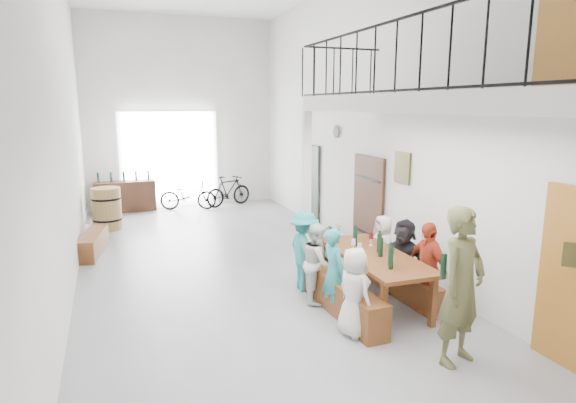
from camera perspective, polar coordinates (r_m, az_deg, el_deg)
name	(u,v)px	position (r m, az deg, el deg)	size (l,w,h in m)	color
floor	(234,265)	(9.27, -6.47, -7.46)	(12.00, 12.00, 0.00)	slate
room_walls	(229,72)	(8.80, -6.99, 15.04)	(12.00, 12.00, 12.00)	white
gateway_portal	(170,160)	(14.65, -13.86, 4.82)	(2.80, 0.08, 2.80)	white
right_wall_decor	(417,181)	(8.29, 15.04, 2.41)	(0.07, 8.28, 5.07)	#9D611F
balcony	(433,106)	(6.76, 16.77, 10.79)	(1.52, 5.62, 4.00)	white
tasting_table	(374,259)	(7.36, 10.20, -6.78)	(0.97, 2.24, 0.79)	brown
bench_inner	(340,296)	(7.17, 6.21, -11.06)	(0.35, 2.16, 0.50)	brown
bench_wall	(401,284)	(7.89, 13.30, -9.47)	(0.24, 1.84, 0.42)	brown
tableware	(372,246)	(7.23, 9.97, -5.19)	(0.51, 1.53, 0.35)	black
side_bench	(93,243)	(10.61, -22.09, -4.59)	(0.34, 1.55, 0.44)	brown
oak_barrel	(107,209)	(12.47, -20.68, -0.80)	(0.70, 0.70, 1.03)	olive
serving_counter	(125,197)	(14.40, -18.74, 0.56)	(1.65, 0.46, 0.87)	#3D2317
counter_bottles	(124,176)	(14.33, -18.90, 2.83)	(1.40, 0.14, 0.28)	black
guest_left_a	(354,292)	(6.40, 7.86, -10.58)	(0.58, 0.38, 1.19)	silver
guest_left_b	(334,272)	(6.98, 5.43, -8.27)	(0.46, 0.31, 1.27)	teal
guest_left_c	(318,263)	(7.41, 3.53, -7.24)	(0.60, 0.47, 1.23)	silver
guest_left_d	(304,251)	(7.84, 1.97, -5.85)	(0.85, 0.49, 1.32)	teal
guest_right_a	(427,267)	(7.33, 16.14, -7.45)	(0.78, 0.33, 1.34)	#B2341E
guest_right_b	(403,258)	(7.77, 13.51, -6.57)	(1.16, 0.37, 1.26)	black
guest_right_c	(383,249)	(8.36, 11.14, -5.51)	(0.57, 0.37, 1.16)	silver
host_standing	(462,286)	(5.94, 19.89, -9.45)	(0.68, 0.45, 1.86)	brown
potted_plant	(333,232)	(10.71, 5.30, -3.62)	(0.40, 0.34, 0.44)	#165017
bicycle_near	(188,195)	(14.21, -11.75, 0.73)	(0.56, 1.60, 0.84)	black
bicycle_far	(229,191)	(14.51, -7.06, 1.25)	(0.43, 1.53, 0.92)	black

